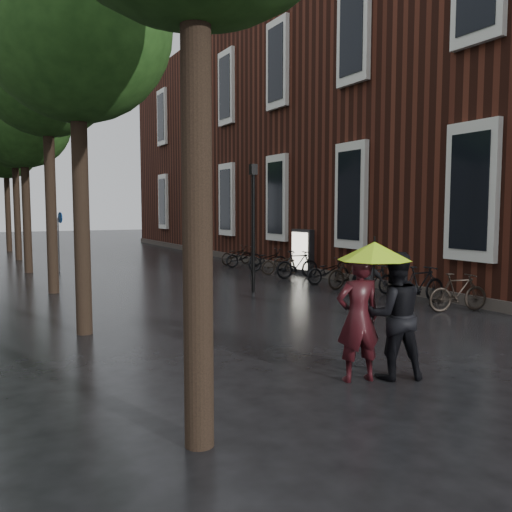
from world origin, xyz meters
TOP-DOWN VIEW (x-y plane):
  - brick_building at (10.47, 19.46)m, footprint 10.20×33.20m
  - street_trees at (-3.99, 15.91)m, footprint 4.33×34.03m
  - person_burgundy at (-1.07, 1.97)m, footprint 0.78×0.59m
  - person_black at (-0.50, 1.82)m, footprint 1.14×1.02m
  - lime_umbrella at (-0.83, 1.91)m, footprint 1.10×1.10m
  - pedestrian_walking at (2.22, 5.74)m, footprint 0.95×0.68m
  - parked_bicycles at (4.58, 11.82)m, footprint 1.97×13.67m
  - ad_lightbox at (5.32, 13.35)m, footprint 0.27×1.16m
  - lamp_post at (1.52, 10.24)m, footprint 0.20×0.20m
  - cycle_sign at (-2.90, 18.53)m, footprint 0.13×0.44m

SIDE VIEW (x-z plane):
  - parked_bicycles at x=4.58m, z-range -0.05..0.99m
  - pedestrian_walking at x=2.22m, z-range 0.00..1.49m
  - ad_lightbox at x=5.32m, z-range 0.01..1.76m
  - person_burgundy at x=-1.07m, z-range 0.00..1.90m
  - person_black at x=-0.50m, z-range 0.00..1.93m
  - cycle_sign at x=-2.90m, z-range 0.39..2.80m
  - lime_umbrella at x=-0.83m, z-range 1.13..2.75m
  - lamp_post at x=1.52m, z-range 0.42..4.31m
  - brick_building at x=10.47m, z-range -0.01..11.99m
  - street_trees at x=-3.99m, z-range 1.88..10.79m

